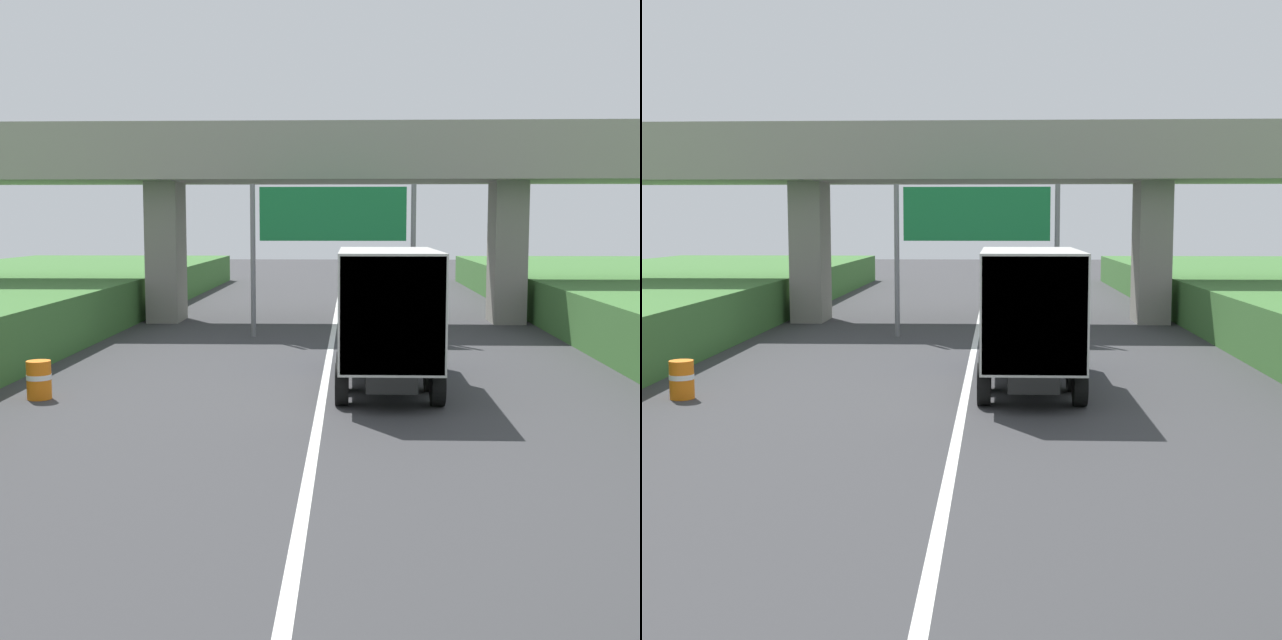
# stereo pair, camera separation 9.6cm
# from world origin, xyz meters

# --- Properties ---
(lane_centre_stripe) EXTENTS (0.20, 101.54, 0.01)m
(lane_centre_stripe) POSITION_xyz_m (0.00, 30.77, 0.00)
(lane_centre_stripe) COLOR white
(lane_centre_stripe) RESTS_ON ground
(overpass_bridge) EXTENTS (40.00, 4.80, 7.94)m
(overpass_bridge) POSITION_xyz_m (0.00, 38.46, 6.01)
(overpass_bridge) COLOR gray
(overpass_bridge) RESTS_ON ground
(overhead_highway_sign) EXTENTS (5.88, 0.18, 5.44)m
(overhead_highway_sign) POSITION_xyz_m (0.00, 33.56, 4.03)
(overhead_highway_sign) COLOR slate
(overhead_highway_sign) RESTS_ON ground
(truck_blue) EXTENTS (2.44, 7.30, 3.44)m
(truck_blue) POSITION_xyz_m (1.54, 24.10, 1.93)
(truck_blue) COLOR black
(truck_blue) RESTS_ON ground
(construction_barrel_4) EXTENTS (0.57, 0.57, 0.90)m
(construction_barrel_4) POSITION_xyz_m (-6.57, 22.24, 0.46)
(construction_barrel_4) COLOR orange
(construction_barrel_4) RESTS_ON ground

